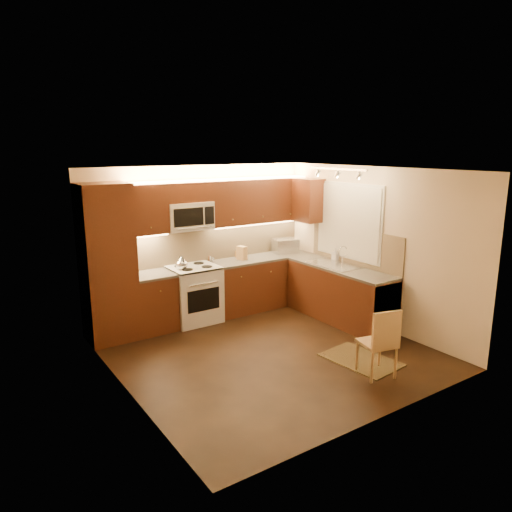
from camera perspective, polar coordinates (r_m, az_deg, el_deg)
floor at (r=6.78m, az=1.58°, el=-11.38°), size 4.00×4.00×0.01m
ceiling at (r=6.19m, az=1.72°, el=10.21°), size 4.00×4.00×0.01m
wall_back at (r=8.04m, az=-6.68°, el=1.78°), size 4.00×0.01×2.50m
wall_front at (r=4.95m, az=15.32°, el=-5.69°), size 4.00×0.01×2.50m
wall_left at (r=5.49m, az=-15.61°, el=-3.87°), size 0.01×4.00×2.50m
wall_right at (r=7.68m, az=13.86°, el=0.96°), size 0.01×4.00×2.50m
pantry at (r=7.19m, az=-17.28°, el=-0.87°), size 0.70×0.60×2.30m
base_cab_back_left at (r=7.59m, az=-12.13°, el=-5.51°), size 0.62×0.60×0.86m
counter_back_left at (r=7.46m, az=-12.30°, el=-2.23°), size 0.62×0.60×0.04m
base_cab_back_right at (r=8.51m, az=0.64°, el=-3.20°), size 1.92×0.60×0.86m
counter_back_right at (r=8.39m, az=0.65°, el=-0.25°), size 1.92×0.60×0.04m
base_cab_right at (r=7.95m, az=9.95°, el=-4.57°), size 0.60×2.00×0.86m
counter_right at (r=7.83m, az=10.08°, el=-1.43°), size 0.60×2.00×0.04m
dishwasher at (r=7.49m, az=13.67°, el=-5.85°), size 0.58×0.60×0.84m
backsplash_back at (r=8.21m, az=-4.47°, el=1.70°), size 3.30×0.02×0.60m
backsplash_right at (r=7.95m, az=11.67°, el=1.11°), size 0.02×2.00×0.60m
upper_cab_back_left at (r=7.39m, az=-13.03°, el=5.46°), size 0.62×0.35×0.75m
upper_cab_back_right at (r=8.33m, az=0.17°, el=6.60°), size 1.92×0.35×0.75m
upper_cab_bridge at (r=7.64m, az=-8.25°, el=7.55°), size 0.76×0.35×0.31m
upper_cab_right_corner at (r=8.46m, az=6.24°, el=6.62°), size 0.35×0.50×0.75m
stove at (r=7.82m, az=-7.38°, el=-4.53°), size 0.76×0.65×0.92m
microwave at (r=7.67m, az=-8.11°, el=4.75°), size 0.76×0.38×0.44m
window_frame at (r=7.98m, az=11.01°, el=4.10°), size 0.03×1.44×1.24m
window_blinds at (r=7.97m, az=10.91°, el=4.09°), size 0.02×1.36×1.16m
sink at (r=7.91m, az=9.35°, el=-0.54°), size 0.52×0.86×0.15m
faucet at (r=8.01m, az=10.31°, el=0.15°), size 0.20×0.04×0.30m
track_light_bar at (r=7.49m, az=9.72°, el=10.20°), size 0.04×1.20×0.03m
kettle at (r=7.52m, az=-8.86°, el=-0.79°), size 0.20×0.20×0.22m
toaster_oven at (r=8.71m, az=3.49°, el=1.22°), size 0.49×0.41×0.26m
knife_block at (r=8.17m, az=-1.69°, el=0.36°), size 0.15×0.19×0.23m
spice_jar_a at (r=8.01m, az=-5.12°, el=-0.45°), size 0.04×0.04×0.09m
spice_jar_b at (r=8.11m, az=-5.53°, el=-0.30°), size 0.06×0.06×0.09m
spice_jar_c at (r=8.09m, az=-5.43°, el=-0.30°), size 0.04×0.04×0.10m
spice_jar_d at (r=8.38m, az=-2.35°, el=0.23°), size 0.05×0.05×0.11m
soap_bottle at (r=8.23m, az=9.44°, el=0.21°), size 0.10×0.10×0.21m
rug at (r=6.69m, az=12.40°, el=-11.99°), size 0.75×1.05×0.01m
dining_chair at (r=6.17m, az=14.23°, el=-9.84°), size 0.48×0.48×0.89m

